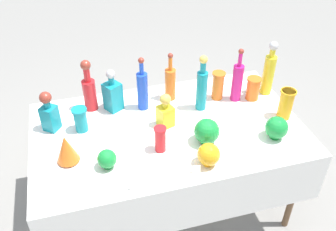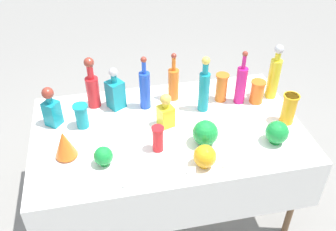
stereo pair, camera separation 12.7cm
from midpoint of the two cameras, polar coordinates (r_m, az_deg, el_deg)
ground_plane at (r=2.98m, az=-1.25°, el=-13.30°), size 40.00×40.00×0.00m
display_table at (r=2.45m, az=-1.23°, el=-3.62°), size 1.75×1.03×0.76m
tall_bottle_0 at (r=2.76m, az=13.86°, el=6.56°), size 0.08×0.08×0.41m
tall_bottle_1 at (r=2.52m, az=3.74°, el=4.38°), size 0.07×0.07×0.41m
tall_bottle_2 at (r=2.59m, az=-13.31°, el=3.85°), size 0.09×0.09×0.38m
tall_bottle_3 at (r=2.65m, az=9.16°, el=5.18°), size 0.07×0.07×0.40m
tall_bottle_4 at (r=2.54m, az=-5.34°, el=3.98°), size 0.07×0.07×0.39m
tall_bottle_5 at (r=2.64m, az=-1.03°, el=5.03°), size 0.08×0.08×0.36m
square_decanter_0 at (r=2.40m, az=-1.91°, el=0.50°), size 0.11×0.11×0.24m
square_decanter_1 at (r=2.57m, az=-9.84°, el=3.20°), size 0.14×0.14×0.31m
square_decanter_2 at (r=2.49m, az=-19.08°, el=0.36°), size 0.12×0.12×0.28m
slender_vase_0 at (r=2.22m, az=-2.83°, el=-3.54°), size 0.08×0.08×0.17m
slender_vase_1 at (r=2.45m, az=-14.66°, el=-0.52°), size 0.10×0.10×0.17m
slender_vase_2 at (r=2.67m, az=6.28°, el=4.65°), size 0.09×0.09×0.21m
slender_vase_3 at (r=2.71m, az=11.54°, el=4.13°), size 0.10×0.10×0.17m
slender_vase_4 at (r=2.57m, az=16.21°, el=1.77°), size 0.10×0.10×0.21m
fluted_vase_0 at (r=2.24m, az=-16.82°, el=-4.90°), size 0.13×0.13×0.18m
round_bowl_0 at (r=2.28m, az=4.35°, el=-2.46°), size 0.16×0.16×0.17m
round_bowl_1 at (r=2.39m, az=14.77°, el=-1.84°), size 0.14×0.14×0.15m
round_bowl_2 at (r=2.17m, az=-10.96°, el=-6.56°), size 0.11×0.11×0.12m
round_bowl_3 at (r=2.15m, az=4.52°, el=-5.99°), size 0.13×0.13×0.14m
price_tag_left at (r=2.19m, az=8.14°, el=-7.12°), size 0.06×0.03×0.04m
price_tag_center at (r=2.06m, az=-6.85°, el=-10.64°), size 0.06×0.02×0.05m
price_tag_right at (r=2.13m, az=2.58°, el=-8.24°), size 0.05×0.02×0.05m
cardboard_box_behind_left at (r=3.45m, az=-10.76°, el=-1.74°), size 0.55×0.42×0.42m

